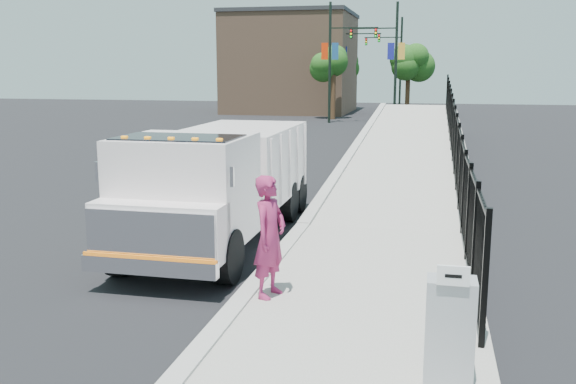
# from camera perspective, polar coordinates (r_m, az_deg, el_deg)

# --- Properties ---
(ground) EXTENTS (120.00, 120.00, 0.00)m
(ground) POSITION_cam_1_polar(r_m,az_deg,el_deg) (11.17, -2.66, -8.32)
(ground) COLOR black
(ground) RESTS_ON ground
(sidewalk) EXTENTS (3.55, 12.00, 0.12)m
(sidewalk) POSITION_cam_1_polar(r_m,az_deg,el_deg) (8.97, 6.09, -12.93)
(sidewalk) COLOR #9E998E
(sidewalk) RESTS_ON ground
(curb) EXTENTS (0.30, 12.00, 0.16)m
(curb) POSITION_cam_1_polar(r_m,az_deg,el_deg) (9.35, -5.96, -11.77)
(curb) COLOR #ADAAA3
(curb) RESTS_ON ground
(ramp) EXTENTS (3.95, 24.06, 3.19)m
(ramp) POSITION_cam_1_polar(r_m,az_deg,el_deg) (26.43, 11.04, 2.74)
(ramp) COLOR #9E998E
(ramp) RESTS_ON ground
(iron_fence) EXTENTS (0.10, 28.00, 1.80)m
(iron_fence) POSITION_cam_1_polar(r_m,az_deg,el_deg) (22.35, 14.47, 3.45)
(iron_fence) COLOR black
(iron_fence) RESTS_ON ground
(truck) EXTENTS (2.48, 7.36, 2.52)m
(truck) POSITION_cam_1_polar(r_m,az_deg,el_deg) (13.63, -6.19, 1.32)
(truck) COLOR black
(truck) RESTS_ON ground
(worker) EXTENTS (0.63, 0.80, 1.94)m
(worker) POSITION_cam_1_polar(r_m,az_deg,el_deg) (10.06, -1.63, -3.98)
(worker) COLOR #952352
(worker) RESTS_ON sidewalk
(utility_cabinet) EXTENTS (0.55, 0.40, 1.25)m
(utility_cabinet) POSITION_cam_1_polar(r_m,az_deg,el_deg) (7.67, 14.17, -11.94)
(utility_cabinet) COLOR gray
(utility_cabinet) RESTS_ON sidewalk
(arrow_sign) EXTENTS (0.35, 0.04, 0.22)m
(arrow_sign) POSITION_cam_1_polar(r_m,az_deg,el_deg) (7.21, 14.49, -7.21)
(arrow_sign) COLOR white
(arrow_sign) RESTS_ON utility_cabinet
(light_pole_0) EXTENTS (3.77, 0.22, 8.00)m
(light_pole_0) POSITION_cam_1_polar(r_m,az_deg,el_deg) (44.06, 4.14, 11.82)
(light_pole_0) COLOR black
(light_pole_0) RESTS_ON ground
(light_pole_1) EXTENTS (3.77, 0.22, 8.00)m
(light_pole_1) POSITION_cam_1_polar(r_m,az_deg,el_deg) (44.48, 9.17, 11.70)
(light_pole_1) COLOR black
(light_pole_1) RESTS_ON ground
(light_pole_2) EXTENTS (3.77, 0.22, 8.00)m
(light_pole_2) POSITION_cam_1_polar(r_m,az_deg,el_deg) (51.53, 4.96, 11.68)
(light_pole_2) COLOR black
(light_pole_2) RESTS_ON ground
(light_pole_3) EXTENTS (3.78, 0.22, 8.00)m
(light_pole_3) POSITION_cam_1_polar(r_m,az_deg,el_deg) (57.71, 9.69, 11.48)
(light_pole_3) COLOR black
(light_pole_3) RESTS_ON ground
(tree_0) EXTENTS (2.22, 2.22, 5.11)m
(tree_0) POSITION_cam_1_polar(r_m,az_deg,el_deg) (47.28, 4.07, 11.21)
(tree_0) COLOR #382314
(tree_0) RESTS_ON ground
(tree_1) EXTENTS (2.21, 2.21, 5.10)m
(tree_1) POSITION_cam_1_polar(r_m,az_deg,el_deg) (50.22, 10.66, 11.03)
(tree_1) COLOR #382314
(tree_1) RESTS_ON ground
(tree_2) EXTENTS (2.58, 2.58, 5.29)m
(tree_2) POSITION_cam_1_polar(r_m,az_deg,el_deg) (60.14, 5.03, 11.16)
(tree_2) COLOR #382314
(tree_2) RESTS_ON ground
(building) EXTENTS (10.00, 10.00, 8.00)m
(building) POSITION_cam_1_polar(r_m,az_deg,el_deg) (55.43, 0.34, 11.28)
(building) COLOR #8C664C
(building) RESTS_ON ground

